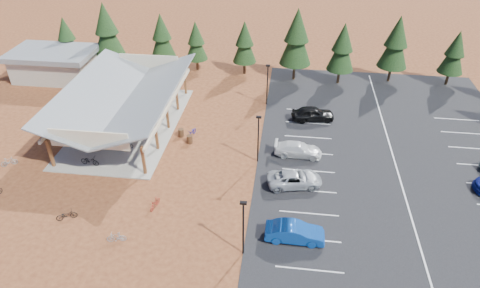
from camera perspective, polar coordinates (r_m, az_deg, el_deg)
ground at (r=41.51m, az=-4.80°, el=-3.39°), size 140.00×140.00×0.00m
asphalt_lot at (r=44.57m, az=20.05°, el=-2.67°), size 27.00×44.00×0.04m
concrete_pad at (r=49.74m, az=-14.58°, el=2.46°), size 10.60×18.60×0.10m
bike_pavilion at (r=47.96m, az=-15.21°, el=6.32°), size 11.65×19.40×4.97m
outbuilding at (r=63.67m, az=-23.50°, el=9.78°), size 11.00×7.00×3.90m
lamp_post_0 at (r=31.41m, az=0.44°, el=-10.69°), size 0.50×0.25×5.14m
lamp_post_1 at (r=40.82m, az=2.45°, el=1.09°), size 0.50×0.25×5.14m
lamp_post_2 at (r=51.32m, az=3.67°, el=8.27°), size 0.50×0.25×5.14m
trash_bin_0 at (r=45.23m, az=-6.73°, el=0.63°), size 0.60×0.60×0.90m
trash_bin_1 at (r=46.45m, az=-7.86°, el=1.51°), size 0.60×0.60×0.90m
pine_0 at (r=65.91m, az=-22.14°, el=13.10°), size 3.09×3.09×7.20m
pine_1 at (r=62.55m, az=-17.38°, el=14.36°), size 4.06×4.06×9.45m
pine_2 at (r=61.19m, az=-10.39°, el=13.99°), size 3.42×3.42×7.96m
pine_3 at (r=60.41m, az=-5.88°, el=13.51°), size 3.01×3.01×7.02m
pine_4 at (r=58.92m, az=0.62°, el=13.41°), size 3.19×3.19×7.43m
pine_5 at (r=57.12m, az=7.56°, el=13.95°), size 4.16×4.16×9.69m
pine_6 at (r=57.38m, az=13.50°, el=12.42°), size 3.51×3.51×8.17m
pine_7 at (r=59.69m, az=20.10°, el=12.61°), size 3.83×3.83×8.92m
pine_8 at (r=62.02m, az=26.73°, el=10.86°), size 3.16×3.16×7.37m
bike_0 at (r=44.00m, az=-19.41°, el=-2.11°), size 1.96×0.88×1.00m
bike_1 at (r=47.25m, az=-16.76°, el=1.10°), size 1.75×0.64×1.03m
bike_2 at (r=53.18m, az=-15.15°, el=5.08°), size 1.58×0.68×0.81m
bike_3 at (r=56.15m, az=-13.94°, el=6.99°), size 1.82×0.69×1.07m
bike_4 at (r=45.44m, az=-15.10°, el=-0.12°), size 1.74×0.92×0.87m
bike_5 at (r=47.09m, az=-13.57°, el=1.52°), size 1.75×0.93×1.01m
bike_6 at (r=49.82m, az=-10.90°, el=3.64°), size 1.60×0.94×0.79m
bike_7 at (r=53.18m, az=-12.05°, el=5.62°), size 1.62×0.63×0.95m
bike_9 at (r=47.31m, az=-28.44°, el=-2.08°), size 1.50×1.22×0.92m
bike_11 at (r=37.57m, az=-11.27°, el=-7.76°), size 0.82×1.65×0.96m
bike_12 at (r=38.61m, az=-22.14°, el=-8.78°), size 1.77×1.28×0.88m
bike_13 at (r=35.37m, az=-16.16°, el=-11.85°), size 1.59×0.75×0.92m
bike_14 at (r=46.25m, az=-6.41°, el=1.52°), size 1.01×1.95×0.97m
car_1 at (r=34.18m, az=7.31°, el=-11.61°), size 4.64×1.63×1.53m
car_2 at (r=39.33m, az=7.30°, el=-4.64°), size 5.36×3.26×1.39m
car_3 at (r=43.24m, az=7.74°, el=-0.72°), size 4.80×2.04×1.38m
car_4 at (r=49.47m, az=9.69°, el=4.02°), size 5.03×2.71×1.62m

